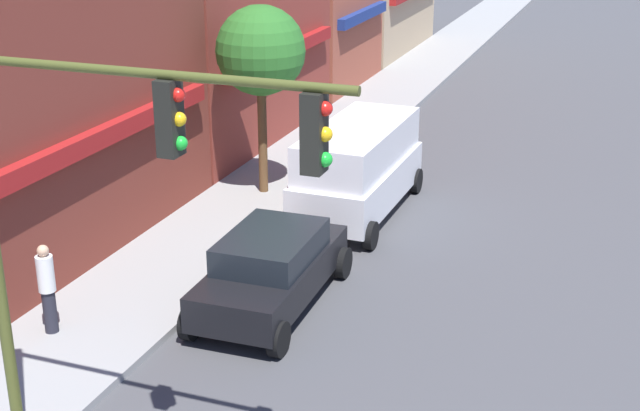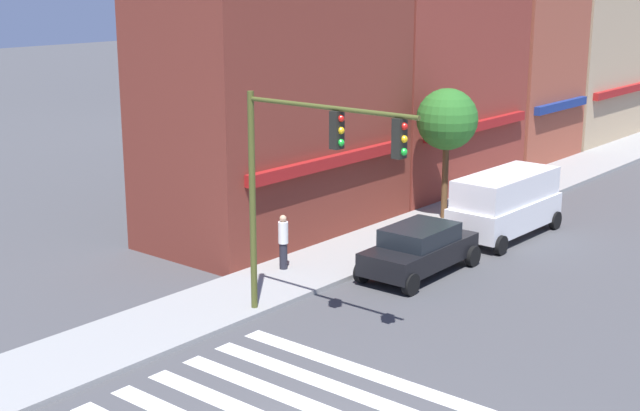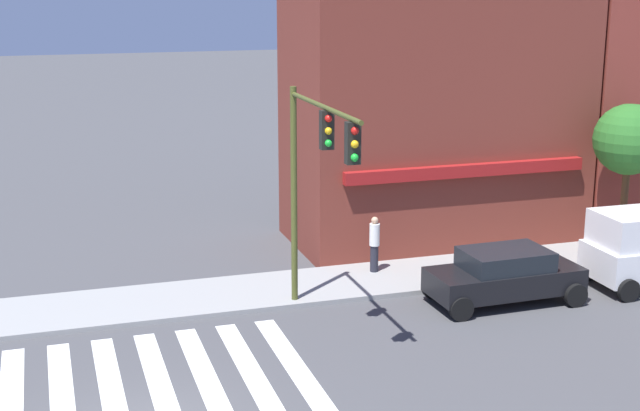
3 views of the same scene
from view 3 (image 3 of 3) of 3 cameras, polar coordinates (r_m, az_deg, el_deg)
The scene contains 5 objects.
sidewalk_left at distance 25.91m, azimuth -12.97°, elevation -6.35°, with size 120.00×3.00×0.15m.
traffic_signal at distance 22.62m, azimuth -0.32°, elevation 2.83°, with size 0.32×5.43×6.24m.
sedan_black at distance 26.07m, azimuth 11.73°, elevation -4.37°, with size 4.44×2.02×1.59m.
pedestrian_white_shirt at distance 27.79m, azimuth 3.50°, elevation -2.42°, with size 0.32×0.32×1.77m.
street_tree at distance 30.78m, azimuth 19.18°, elevation 3.96°, with size 2.33×2.33×5.00m.
Camera 3 is at (-1.61, -16.76, 9.02)m, focal length 50.00 mm.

